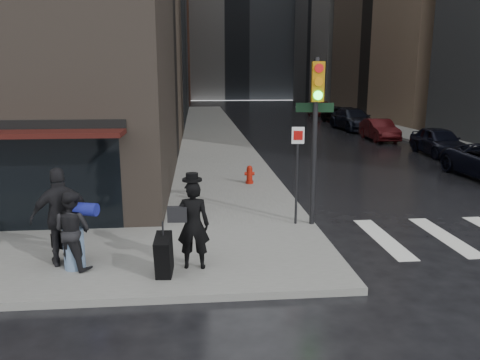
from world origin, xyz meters
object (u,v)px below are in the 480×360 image
Objects in this scene: parked_car_1 at (439,141)px; parked_car_5 at (319,109)px; fire_hydrant at (249,175)px; parked_car_2 at (379,130)px; man_jeans at (73,230)px; traffic_light at (314,120)px; man_overcoat at (187,230)px; man_greycoat at (62,217)px; parked_car_3 at (353,119)px; parked_car_4 at (337,114)px.

parked_car_5 is (-0.03, 23.69, 0.05)m from parked_car_1.
parked_car_2 is (9.65, 12.15, 0.22)m from fire_hydrant.
parked_car_2 is (14.04, 19.49, -0.29)m from man_jeans.
traffic_light is 5.66m from fire_hydrant.
man_overcoat is 0.98× the size of man_greycoat.
parked_car_3 is at bearing -92.34° from man_jeans.
parked_car_4 is at bearing 66.48° from fire_hydrant.
traffic_light is 30.55m from parked_car_4.
man_greycoat is at bearing -123.80° from parked_car_3.
parked_car_4 is at bearing -88.28° from parked_car_5.
parked_car_4 is at bearing 87.86° from parked_car_2.
man_jeans is at bearing -150.76° from traffic_light.
man_jeans is 29.17m from parked_car_3.
parked_car_3 is at bearing -141.18° from man_greycoat.
fire_hydrant is (-1.06, 4.99, -2.45)m from traffic_light.
fire_hydrant is 26.17m from parked_car_4.
parked_car_3 is 1.27× the size of parked_car_4.
parked_car_2 is (14.30, 19.25, -0.50)m from man_greycoat.
fire_hydrant is at bearing -93.79° from man_jeans.
parked_car_1 is (12.56, 13.85, -0.27)m from man_overcoat.
parked_car_1 is at bearing -110.50° from man_jeans.
man_jeans is at bearing -119.95° from parked_car_4.
traffic_light is at bearing -114.78° from parked_car_3.
parked_car_3 is at bearing 88.95° from parked_car_2.
parked_car_5 is at bearing 93.22° from parked_car_1.
parked_car_5 is (12.53, 37.54, -0.22)m from man_overcoat.
parked_car_4 is (0.79, 11.84, 0.07)m from parked_car_2.
man_greycoat reaches higher than parked_car_2.
traffic_light reaches higher than man_greycoat.
man_greycoat is 8.52m from fire_hydrant.
parked_car_4 is (12.55, 31.61, -0.24)m from man_overcoat.
parked_car_4 is 0.93× the size of parked_car_5.
parked_car_4 is at bearing 77.97° from traffic_light.
man_greycoat reaches higher than parked_car_1.
man_greycoat is 0.47× the size of parked_car_4.
parked_car_2 is 0.87× the size of parked_car_5.
man_greycoat is 0.44× the size of parked_car_5.
parked_car_5 reaches higher than parked_car_1.
parked_car_5 is at bearing 70.78° from fire_hydrant.
man_jeans reaches higher than parked_car_4.
parked_car_5 is at bearing -84.62° from man_jeans.
man_greycoat is 23.99m from parked_car_2.
man_greycoat is at bearing -14.99° from man_jeans.
fire_hydrant is at bearing 107.85° from traffic_light.
parked_car_1 is 0.76× the size of parked_car_3.
man_overcoat is 34.01m from parked_car_4.
man_overcoat is at bearing -105.45° from fire_hydrant.
fire_hydrant is 12.17m from parked_car_1.
man_jeans is 0.29× the size of parked_car_3.
man_overcoat reaches higher than man_jeans.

